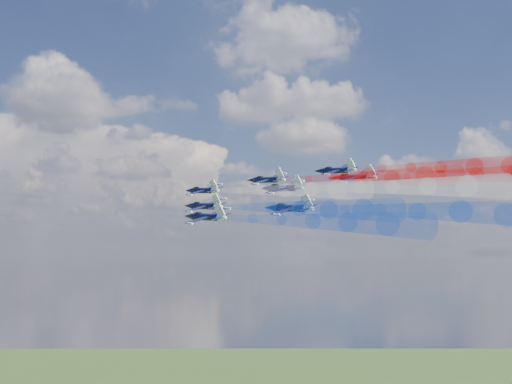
{
  "coord_description": "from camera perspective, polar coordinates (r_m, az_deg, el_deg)",
  "views": [
    {
      "loc": [
        -6.72,
        -160.3,
        151.76
      ],
      "look_at": [
        6.0,
        -21.03,
        165.41
      ],
      "focal_mm": 44.01,
      "sensor_mm": 36.0,
      "label": 1
    }
  ],
  "objects": [
    {
      "name": "jet_lead",
      "position": [
        155.76,
        -4.85,
        0.14
      ],
      "size": [
        16.94,
        17.19,
        7.69
      ],
      "primitive_type": null,
      "rotation": [
        0.07,
        -0.34,
        0.67
      ],
      "color": "black"
    },
    {
      "name": "trail_lead",
      "position": [
        135.74,
        2.63,
        0.19
      ],
      "size": [
        31.88,
        37.18,
        8.49
      ],
      "primitive_type": null,
      "rotation": [
        0.07,
        -0.34,
        0.67
      ],
      "color": "white"
    },
    {
      "name": "jet_inner_left",
      "position": [
        137.43,
        -4.73,
        -1.29
      ],
      "size": [
        16.94,
        17.19,
        7.69
      ],
      "primitive_type": null,
      "rotation": [
        0.07,
        -0.34,
        0.67
      ],
      "color": "black"
    },
    {
      "name": "trail_inner_left",
      "position": [
        117.64,
        3.93,
        -1.47
      ],
      "size": [
        31.88,
        37.18,
        8.49
      ],
      "primitive_type": null,
      "rotation": [
        0.07,
        -0.34,
        0.67
      ],
      "color": "blue"
    },
    {
      "name": "jet_inner_right",
      "position": [
        149.9,
        1.01,
        1.12
      ],
      "size": [
        16.94,
        17.19,
        7.69
      ],
      "primitive_type": null,
      "rotation": [
        0.07,
        -0.34,
        0.67
      ],
      "color": "black"
    },
    {
      "name": "trail_inner_right",
      "position": [
        132.13,
        9.6,
        1.3
      ],
      "size": [
        31.88,
        37.18,
        8.49
      ],
      "primitive_type": null,
      "rotation": [
        0.07,
        -0.34,
        0.67
      ],
      "color": "red"
    },
    {
      "name": "jet_outer_left",
      "position": [
        124.4,
        -4.55,
        -2.27
      ],
      "size": [
        16.94,
        17.19,
        7.69
      ],
      "primitive_type": null,
      "rotation": [
        0.07,
        -0.34,
        0.67
      ],
      "color": "black"
    },
    {
      "name": "trail_outer_left",
      "position": [
        104.85,
        5.22,
        -2.66
      ],
      "size": [
        31.88,
        37.18,
        8.49
      ],
      "primitive_type": null,
      "rotation": [
        0.07,
        -0.34,
        0.67
      ],
      "color": "blue"
    },
    {
      "name": "jet_center_third",
      "position": [
        135.93,
        2.49,
        0.35
      ],
      "size": [
        16.94,
        17.19,
        7.69
      ],
      "primitive_type": null,
      "rotation": [
        0.07,
        -0.34,
        0.67
      ],
      "color": "black"
    },
    {
      "name": "trail_center_third",
      "position": [
        118.91,
        12.28,
        0.44
      ],
      "size": [
        31.88,
        37.18,
        8.49
      ],
      "primitive_type": null,
      "rotation": [
        0.07,
        -0.34,
        0.67
      ],
      "color": "white"
    },
    {
      "name": "jet_outer_right",
      "position": [
        151.87,
        7.31,
        1.96
      ],
      "size": [
        16.94,
        17.19,
        7.69
      ],
      "primitive_type": null,
      "rotation": [
        0.07,
        -0.34,
        0.67
      ],
      "color": "black"
    },
    {
      "name": "trail_outer_right",
      "position": [
        136.64,
        16.47,
        2.21
      ],
      "size": [
        31.88,
        37.18,
        8.49
      ],
      "primitive_type": null,
      "rotation": [
        0.07,
        -0.34,
        0.67
      ],
      "color": "red"
    },
    {
      "name": "jet_rear_left",
      "position": [
        120.36,
        3.14,
        -1.48
      ],
      "size": [
        16.94,
        17.19,
        7.69
      ],
      "primitive_type": null,
      "rotation": [
        0.07,
        -0.34,
        0.67
      ],
      "color": "black"
    },
    {
      "name": "trail_rear_left",
      "position": [
        103.88,
        14.5,
        -1.68
      ],
      "size": [
        31.88,
        37.18,
        8.49
      ],
      "primitive_type": null,
      "rotation": [
        0.07,
        -0.34,
        0.67
      ],
      "color": "blue"
    },
    {
      "name": "jet_rear_right",
      "position": [
        135.66,
        8.86,
        1.3
      ],
      "size": [
        16.94,
        17.19,
        7.69
      ],
      "primitive_type": null,
      "rotation": [
        0.07,
        -0.34,
        0.67
      ],
      "color": "black"
    },
    {
      "name": "trail_rear_right",
      "position": [
        121.32,
        19.4,
        1.49
      ],
      "size": [
        31.88,
        37.18,
        8.49
      ],
      "primitive_type": null,
      "rotation": [
        0.07,
        -0.34,
        0.67
      ],
      "color": "red"
    }
  ]
}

